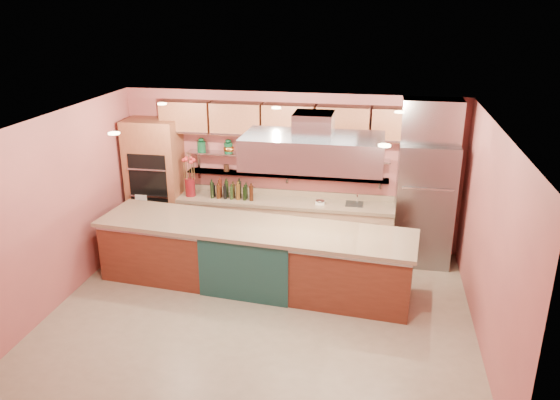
% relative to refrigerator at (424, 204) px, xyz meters
% --- Properties ---
extents(floor, '(6.00, 5.00, 0.02)m').
position_rel_refrigerator_xyz_m(floor, '(-2.35, -2.14, -1.06)').
color(floor, gray).
rests_on(floor, ground).
extents(ceiling, '(6.00, 5.00, 0.02)m').
position_rel_refrigerator_xyz_m(ceiling, '(-2.35, -2.14, 1.75)').
color(ceiling, black).
rests_on(ceiling, wall_back).
extents(wall_back, '(6.00, 0.04, 2.80)m').
position_rel_refrigerator_xyz_m(wall_back, '(-2.35, 0.36, 0.35)').
color(wall_back, '#AF5752').
rests_on(wall_back, floor).
extents(wall_front, '(6.00, 0.04, 2.80)m').
position_rel_refrigerator_xyz_m(wall_front, '(-2.35, -4.64, 0.35)').
color(wall_front, '#AF5752').
rests_on(wall_front, floor).
extents(wall_left, '(0.04, 5.00, 2.80)m').
position_rel_refrigerator_xyz_m(wall_left, '(-5.35, -2.14, 0.35)').
color(wall_left, '#AF5752').
rests_on(wall_left, floor).
extents(wall_right, '(0.04, 5.00, 2.80)m').
position_rel_refrigerator_xyz_m(wall_right, '(0.65, -2.14, 0.35)').
color(wall_right, '#AF5752').
rests_on(wall_right, floor).
extents(oven_stack, '(0.95, 0.64, 2.30)m').
position_rel_refrigerator_xyz_m(oven_stack, '(-4.80, 0.04, 0.10)').
color(oven_stack, '#965436').
rests_on(oven_stack, floor).
extents(refrigerator, '(0.95, 0.72, 2.10)m').
position_rel_refrigerator_xyz_m(refrigerator, '(0.00, 0.00, 0.00)').
color(refrigerator, gray).
rests_on(refrigerator, floor).
extents(back_counter, '(3.84, 0.64, 0.93)m').
position_rel_refrigerator_xyz_m(back_counter, '(-2.40, 0.06, -0.58)').
color(back_counter, tan).
rests_on(back_counter, floor).
extents(wall_shelf_lower, '(3.60, 0.26, 0.03)m').
position_rel_refrigerator_xyz_m(wall_shelf_lower, '(-2.40, 0.23, 0.30)').
color(wall_shelf_lower, '#A4A7AB').
rests_on(wall_shelf_lower, wall_back).
extents(wall_shelf_upper, '(3.60, 0.26, 0.03)m').
position_rel_refrigerator_xyz_m(wall_shelf_upper, '(-2.40, 0.23, 0.65)').
color(wall_shelf_upper, '#A4A7AB').
rests_on(wall_shelf_upper, wall_back).
extents(upper_cabinets, '(4.60, 0.36, 0.55)m').
position_rel_refrigerator_xyz_m(upper_cabinets, '(-2.35, 0.18, 1.30)').
color(upper_cabinets, '#965436').
rests_on(upper_cabinets, wall_back).
extents(range_hood, '(2.00, 1.00, 0.45)m').
position_rel_refrigerator_xyz_m(range_hood, '(-1.73, -1.37, 1.20)').
color(range_hood, '#A4A7AB').
rests_on(range_hood, ceiling).
extents(ceiling_downlights, '(4.00, 2.80, 0.02)m').
position_rel_refrigerator_xyz_m(ceiling_downlights, '(-2.35, -1.94, 1.72)').
color(ceiling_downlights, '#FFE5A5').
rests_on(ceiling_downlights, ceiling).
extents(island, '(4.93, 1.48, 1.01)m').
position_rel_refrigerator_xyz_m(island, '(-2.63, -1.37, -0.54)').
color(island, maroon).
rests_on(island, floor).
extents(flower_vase, '(0.24, 0.24, 0.32)m').
position_rel_refrigerator_xyz_m(flower_vase, '(-4.13, 0.01, 0.04)').
color(flower_vase, maroon).
rests_on(flower_vase, back_counter).
extents(oil_bottle_cluster, '(0.86, 0.29, 0.27)m').
position_rel_refrigerator_xyz_m(oil_bottle_cluster, '(-3.34, 0.01, 0.02)').
color(oil_bottle_cluster, black).
rests_on(oil_bottle_cluster, back_counter).
extents(kitchen_scale, '(0.19, 0.17, 0.09)m').
position_rel_refrigerator_xyz_m(kitchen_scale, '(-1.76, 0.01, -0.08)').
color(kitchen_scale, silver).
rests_on(kitchen_scale, back_counter).
extents(bar_faucet, '(0.03, 0.03, 0.20)m').
position_rel_refrigerator_xyz_m(bar_faucet, '(-1.12, 0.11, -0.02)').
color(bar_faucet, white).
rests_on(bar_faucet, back_counter).
extents(copper_kettle, '(0.22, 0.22, 0.14)m').
position_rel_refrigerator_xyz_m(copper_kettle, '(-3.43, 0.23, 0.73)').
color(copper_kettle, '#BF702C').
rests_on(copper_kettle, wall_shelf_upper).
extents(green_canister, '(0.17, 0.17, 0.20)m').
position_rel_refrigerator_xyz_m(green_canister, '(-2.96, 0.23, 0.76)').
color(green_canister, '#0D4124').
rests_on(green_canister, wall_shelf_upper).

